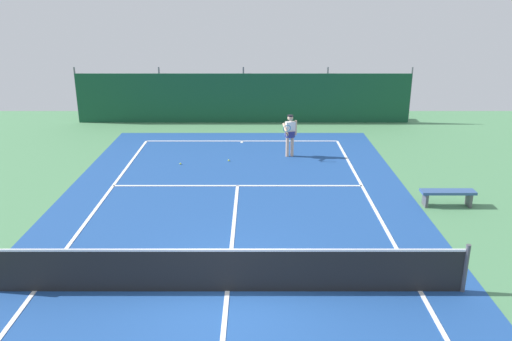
% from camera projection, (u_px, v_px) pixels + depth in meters
% --- Properties ---
extents(ground_plane, '(36.00, 36.00, 0.00)m').
position_uv_depth(ground_plane, '(228.00, 291.00, 11.05)').
color(ground_plane, '#4C8456').
extents(court_surface, '(11.02, 26.60, 0.01)m').
position_uv_depth(court_surface, '(228.00, 291.00, 11.05)').
color(court_surface, '#1E478C').
rests_on(court_surface, ground).
extents(tennis_net, '(10.12, 0.10, 1.10)m').
position_uv_depth(tennis_net, '(228.00, 270.00, 10.89)').
color(tennis_net, black).
rests_on(tennis_net, ground).
extents(back_fence, '(16.30, 0.98, 2.70)m').
position_uv_depth(back_fence, '(245.00, 107.00, 25.85)').
color(back_fence, '#14472D').
rests_on(back_fence, ground).
extents(tennis_player, '(0.58, 0.82, 1.64)m').
position_uv_depth(tennis_player, '(291.00, 132.00, 19.92)').
color(tennis_player, '#D8AD8C').
rests_on(tennis_player, ground).
extents(tennis_ball_near_player, '(0.07, 0.07, 0.07)m').
position_uv_depth(tennis_ball_near_player, '(230.00, 160.00, 19.64)').
color(tennis_ball_near_player, '#CCDB33').
rests_on(tennis_ball_near_player, ground).
extents(tennis_ball_midcourt, '(0.07, 0.07, 0.07)m').
position_uv_depth(tennis_ball_midcourt, '(182.00, 164.00, 19.26)').
color(tennis_ball_midcourt, '#CCDB33').
rests_on(tennis_ball_midcourt, ground).
extents(courtside_bench, '(1.60, 0.40, 0.49)m').
position_uv_depth(courtside_bench, '(449.00, 194.00, 15.37)').
color(courtside_bench, '#335184').
rests_on(courtside_bench, ground).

